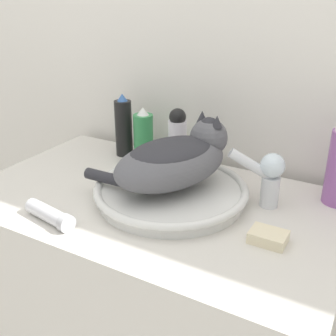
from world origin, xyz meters
name	(u,v)px	position (x,y,z in m)	size (l,w,h in m)	color
wall_back	(213,56)	(0.00, 0.61, 1.20)	(8.00, 0.05, 2.40)	silver
vanity_counter	(155,334)	(0.00, 0.28, 0.45)	(0.93, 0.56, 0.90)	beige
sink_basin	(171,192)	(0.04, 0.29, 0.92)	(0.38, 0.38, 0.04)	silver
cat	(175,158)	(0.05, 0.31, 1.01)	(0.34, 0.35, 0.16)	#56565B
faucet	(268,175)	(0.25, 0.38, 0.98)	(0.13, 0.08, 0.14)	silver
lotion_bottle_white	(177,138)	(-0.04, 0.48, 0.99)	(0.05, 0.05, 0.17)	silver
hairspray_can_black	(124,127)	(-0.23, 0.48, 0.99)	(0.05, 0.05, 0.19)	black
spray_bottle_trigger	(143,136)	(-0.16, 0.48, 0.97)	(0.06, 0.06, 0.16)	#338C4C
cream_tube	(50,215)	(-0.14, 0.07, 0.92)	(0.14, 0.06, 0.04)	silver
soap_bar	(268,237)	(0.31, 0.23, 0.91)	(0.08, 0.06, 0.02)	beige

